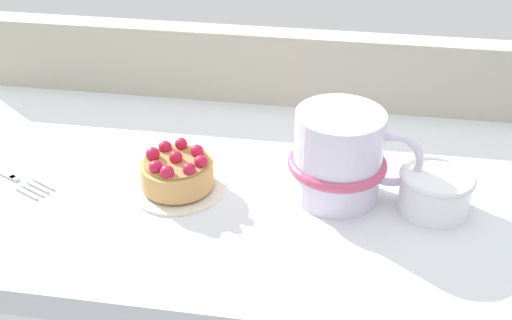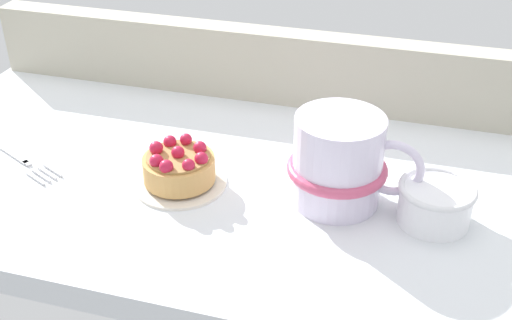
{
  "view_description": "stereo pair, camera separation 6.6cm",
  "coord_description": "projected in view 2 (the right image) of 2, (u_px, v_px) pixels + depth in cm",
  "views": [
    {
      "loc": [
        13.93,
        -58.21,
        38.84
      ],
      "look_at": [
        4.89,
        -2.8,
        3.96
      ],
      "focal_mm": 44.91,
      "sensor_mm": 36.0,
      "label": 1
    },
    {
      "loc": [
        20.37,
        -56.77,
        38.84
      ],
      "look_at": [
        4.89,
        -2.8,
        3.96
      ],
      "focal_mm": 44.91,
      "sensor_mm": 36.0,
      "label": 2
    }
  ],
  "objects": [
    {
      "name": "ground_plane",
      "position": [
        221.0,
        182.0,
        0.72
      ],
      "size": [
        79.04,
        42.39,
        2.96
      ],
      "primitive_type": "cube",
      "color": "silver"
    },
    {
      "name": "window_rail_back",
      "position": [
        267.0,
        65.0,
        0.85
      ],
      "size": [
        77.46,
        3.71,
        9.58
      ],
      "primitive_type": "cube",
      "color": "#B2AD99",
      "rests_on": "ground_plane"
    },
    {
      "name": "dessert_plate",
      "position": [
        180.0,
        181.0,
        0.69
      ],
      "size": [
        10.1,
        10.1,
        0.67
      ],
      "color": "silver",
      "rests_on": "ground_plane"
    },
    {
      "name": "raspberry_tart",
      "position": [
        179.0,
        166.0,
        0.68
      ],
      "size": [
        7.72,
        7.72,
        4.13
      ],
      "color": "tan",
      "rests_on": "dessert_plate"
    },
    {
      "name": "coffee_mug",
      "position": [
        339.0,
        162.0,
        0.64
      ],
      "size": [
        13.74,
        10.26,
        9.65
      ],
      "color": "silver",
      "rests_on": "ground_plane"
    },
    {
      "name": "dessert_fork",
      "position": [
        16.0,
        155.0,
        0.74
      ],
      "size": [
        14.75,
        8.21,
        0.6
      ],
      "color": "#B7B7BC",
      "rests_on": "ground_plane"
    },
    {
      "name": "sugar_bowl",
      "position": [
        435.0,
        203.0,
        0.63
      ],
      "size": [
        7.56,
        7.56,
        4.21
      ],
      "color": "white",
      "rests_on": "ground_plane"
    }
  ]
}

